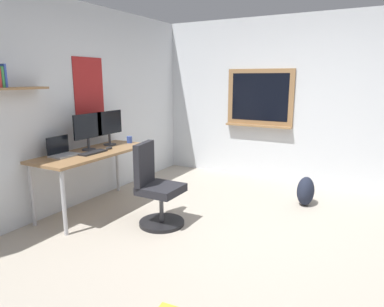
# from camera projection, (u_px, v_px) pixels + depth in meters

# --- Properties ---
(ground_plane) EXTENTS (5.20, 5.20, 0.00)m
(ground_plane) POSITION_uv_depth(u_px,v_px,m) (250.00, 243.00, 3.54)
(ground_plane) COLOR #ADA393
(ground_plane) RESTS_ON ground
(wall_back) EXTENTS (5.00, 0.30, 2.60)m
(wall_back) POSITION_uv_depth(u_px,v_px,m) (70.00, 106.00, 4.41)
(wall_back) COLOR silver
(wall_back) RESTS_ON ground
(wall_right) EXTENTS (0.22, 5.00, 2.60)m
(wall_right) POSITION_uv_depth(u_px,v_px,m) (304.00, 101.00, 5.37)
(wall_right) COLOR silver
(wall_right) RESTS_ON ground
(desk) EXTENTS (1.56, 0.63, 0.76)m
(desk) POSITION_uv_depth(u_px,v_px,m) (93.00, 157.00, 4.32)
(desk) COLOR #997047
(desk) RESTS_ON ground
(office_chair) EXTENTS (0.52, 0.53, 0.95)m
(office_chair) POSITION_uv_depth(u_px,v_px,m) (156.00, 190.00, 3.93)
(office_chair) COLOR black
(office_chair) RESTS_ON ground
(laptop) EXTENTS (0.31, 0.21, 0.23)m
(laptop) POSITION_uv_depth(u_px,v_px,m) (62.00, 151.00, 4.06)
(laptop) COLOR #ADAFB5
(laptop) RESTS_ON desk
(monitor_primary) EXTENTS (0.46, 0.17, 0.46)m
(monitor_primary) POSITION_uv_depth(u_px,v_px,m) (88.00, 129.00, 4.33)
(monitor_primary) COLOR #38383D
(monitor_primary) RESTS_ON desk
(monitor_secondary) EXTENTS (0.46, 0.17, 0.46)m
(monitor_secondary) POSITION_uv_depth(u_px,v_px,m) (109.00, 125.00, 4.66)
(monitor_secondary) COLOR #38383D
(monitor_secondary) RESTS_ON desk
(keyboard) EXTENTS (0.37, 0.13, 0.02)m
(keyboard) POSITION_uv_depth(u_px,v_px,m) (93.00, 153.00, 4.20)
(keyboard) COLOR black
(keyboard) RESTS_ON desk
(computer_mouse) EXTENTS (0.10, 0.06, 0.03)m
(computer_mouse) POSITION_uv_depth(u_px,v_px,m) (109.00, 148.00, 4.44)
(computer_mouse) COLOR #262628
(computer_mouse) RESTS_ON desk
(coffee_mug) EXTENTS (0.08, 0.08, 0.09)m
(coffee_mug) POSITION_uv_depth(u_px,v_px,m) (129.00, 140.00, 4.87)
(coffee_mug) COLOR #334CA5
(coffee_mug) RESTS_ON desk
(backpack) EXTENTS (0.32, 0.22, 0.38)m
(backpack) POSITION_uv_depth(u_px,v_px,m) (306.00, 191.00, 4.58)
(backpack) COLOR #1E2333
(backpack) RESTS_ON ground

